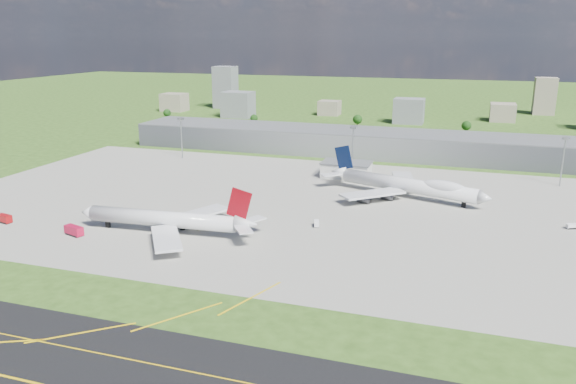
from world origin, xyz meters
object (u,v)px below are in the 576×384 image
(airliner_red_twin, at_px, (169,220))
(airliner_blue_quad, at_px, (408,185))
(fire_truck, at_px, (74,231))
(van_white_near, at_px, (317,224))
(tug_yellow, at_px, (199,227))
(van_white_far, at_px, (571,226))
(crash_tender, at_px, (5,219))

(airliner_red_twin, relative_size, airliner_blue_quad, 0.93)
(fire_truck, height_order, van_white_near, fire_truck)
(tug_yellow, xyz_separation_m, van_white_near, (44.37, 17.98, 0.30))
(van_white_near, bearing_deg, airliner_red_twin, 98.81)
(airliner_red_twin, height_order, van_white_far, airliner_red_twin)
(crash_tender, bearing_deg, airliner_red_twin, 19.87)
(airliner_blue_quad, distance_m, van_white_near, 63.23)
(fire_truck, height_order, van_white_far, fire_truck)
(airliner_blue_quad, relative_size, van_white_near, 16.39)
(van_white_near, distance_m, van_white_far, 103.55)
(airliner_red_twin, height_order, crash_tender, airliner_red_twin)
(tug_yellow, bearing_deg, crash_tender, 139.96)
(airliner_red_twin, distance_m, van_white_far, 162.61)
(tug_yellow, xyz_separation_m, van_white_far, (143.64, 47.47, 0.20))
(airliner_red_twin, height_order, airliner_blue_quad, airliner_blue_quad)
(airliner_red_twin, xyz_separation_m, van_white_far, (152.79, 55.47, -4.43))
(van_white_near, height_order, van_white_far, van_white_near)
(fire_truck, bearing_deg, tug_yellow, 43.92)
(fire_truck, distance_m, crash_tender, 38.03)
(fire_truck, relative_size, van_white_near, 1.82)
(airliner_blue_quad, relative_size, crash_tender, 11.37)
(fire_truck, bearing_deg, crash_tender, -168.41)
(airliner_blue_quad, bearing_deg, van_white_near, -100.65)
(fire_truck, bearing_deg, airliner_red_twin, 39.25)
(airliner_blue_quad, height_order, van_white_far, airliner_blue_quad)
(tug_yellow, height_order, van_white_near, van_white_near)
(airliner_red_twin, xyz_separation_m, airliner_blue_quad, (83.96, 81.19, 0.55))
(airliner_red_twin, relative_size, tug_yellow, 19.35)
(airliner_red_twin, height_order, tug_yellow, airliner_red_twin)
(crash_tender, xyz_separation_m, tug_yellow, (81.34, 18.24, -0.84))
(fire_truck, relative_size, van_white_far, 2.03)
(fire_truck, distance_m, tug_yellow, 48.72)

